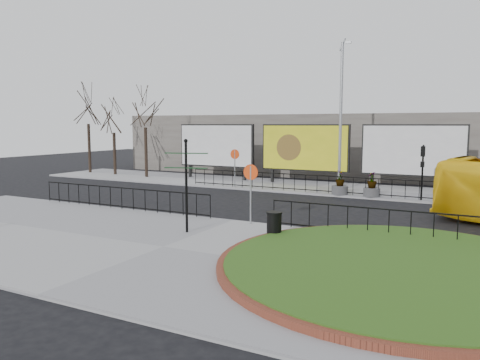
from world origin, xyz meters
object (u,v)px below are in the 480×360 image
Objects in this scene: planter_c at (372,188)px; planter_b at (340,186)px; fingerpost_sign at (186,176)px; billboard_mid at (305,148)px; lamp_post at (341,114)px; litter_bin at (274,225)px.

planter_b is at bearing 180.00° from planter_c.
fingerpost_sign is 2.48× the size of planter_c.
billboard_mid reaches higher than fingerpost_sign.
lamp_post reaches higher than litter_bin.
lamp_post is 4.52m from planter_b.
planter_c is at bearing 84.85° from litter_bin.
planter_c is at bearing -34.35° from lamp_post.
lamp_post is 13.86m from litter_bin.
lamp_post is 6.45× the size of planter_c.
billboard_mid is at bearing 105.91° from litter_bin.
planter_b is (0.49, -1.60, -4.20)m from lamp_post.
fingerpost_sign reaches higher than litter_bin.
planter_c is at bearing -33.73° from billboard_mid.
planter_c is (4.35, 12.25, -1.63)m from fingerpost_sign.
fingerpost_sign reaches higher than planter_c.
lamp_post is at bearing -33.25° from billboard_mid.
fingerpost_sign is (1.00, -15.82, -0.34)m from billboard_mid.
billboard_mid is at bearing 79.60° from fingerpost_sign.
planter_b reaches higher than litter_bin.
billboard_mid is 6.50× the size of litter_bin.
lamp_post is at bearing 67.73° from fingerpost_sign.
litter_bin is 0.67× the size of planter_c.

